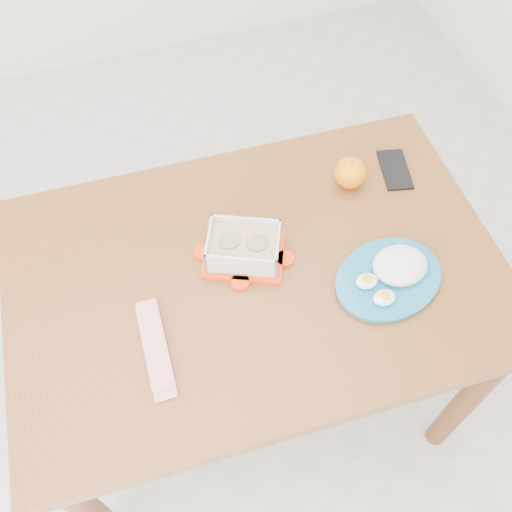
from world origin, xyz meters
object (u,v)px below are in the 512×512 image
object	(u,v)px
dining_table	(256,293)
food_container	(243,248)
smartphone	(395,170)
rice_plate	(392,273)
orange_fruit	(350,173)

from	to	relation	value
dining_table	food_container	bearing A→B (deg)	111.33
food_container	smartphone	xyz separation A→B (m)	(0.46, 0.13, -0.03)
rice_plate	orange_fruit	bearing A→B (deg)	70.82
dining_table	food_container	xyz separation A→B (m)	(-0.02, 0.04, 0.14)
dining_table	rice_plate	bearing A→B (deg)	-20.41
smartphone	food_container	bearing A→B (deg)	-150.93
orange_fruit	dining_table	bearing A→B (deg)	-150.23
smartphone	dining_table	bearing A→B (deg)	-145.24
dining_table	food_container	size ratio (longest dim) A/B	5.18
food_container	orange_fruit	xyz separation A→B (m)	(0.32, 0.13, 0.00)
orange_fruit	rice_plate	world-z (taller)	orange_fruit
dining_table	smartphone	xyz separation A→B (m)	(0.44, 0.18, 0.11)
orange_fruit	food_container	bearing A→B (deg)	-157.87
orange_fruit	smartphone	distance (m)	0.14
orange_fruit	smartphone	xyz separation A→B (m)	(0.13, 0.00, -0.04)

